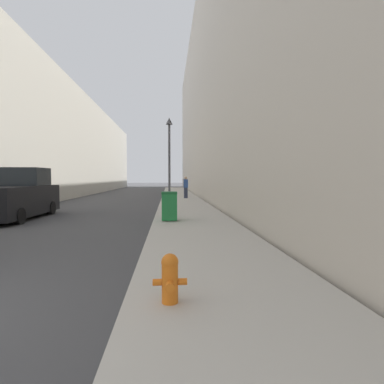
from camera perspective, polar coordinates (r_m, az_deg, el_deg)
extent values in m
cube|color=#B7B2A8|center=(21.20, -1.77, -1.94)|extent=(3.18, 60.00, 0.13)
cube|color=beige|center=(32.55, -30.55, 8.15)|extent=(12.00, 60.00, 10.15)
cube|color=beige|center=(31.36, 12.34, 17.17)|extent=(12.00, 60.00, 19.28)
cylinder|color=orange|center=(4.20, -4.23, -17.04)|extent=(0.22, 0.22, 0.51)
sphere|color=orange|center=(4.11, -4.24, -13.17)|extent=(0.23, 0.23, 0.23)
cylinder|color=orange|center=(4.09, -4.25, -12.24)|extent=(0.06, 0.06, 0.05)
cylinder|color=orange|center=(4.04, -4.22, -17.51)|extent=(0.11, 0.12, 0.11)
cylinder|color=orange|center=(4.20, -6.65, -16.71)|extent=(0.12, 0.09, 0.09)
cylinder|color=orange|center=(4.20, -1.81, -16.69)|extent=(0.12, 0.09, 0.09)
cube|color=#1E7538|center=(11.73, -4.33, -2.81)|extent=(0.58, 0.68, 1.01)
cube|color=#16572A|center=(11.69, -4.33, -0.15)|extent=(0.60, 0.70, 0.08)
cylinder|color=black|center=(12.07, -5.50, -4.85)|extent=(0.05, 0.16, 0.16)
cylinder|color=black|center=(12.07, -3.13, -4.84)|extent=(0.05, 0.16, 0.16)
cylinder|color=#4C4C51|center=(16.46, -4.31, -2.65)|extent=(0.23, 0.23, 0.25)
cylinder|color=#4C4C51|center=(16.39, -4.34, 4.86)|extent=(0.12, 0.12, 4.55)
cone|color=#4C4C51|center=(16.67, -4.37, 13.34)|extent=(0.36, 0.36, 0.36)
cube|color=black|center=(15.12, -30.74, -1.41)|extent=(2.01, 5.04, 1.26)
cube|color=black|center=(15.88, -29.42, 2.56)|extent=(1.85, 1.61, 0.82)
cylinder|color=black|center=(16.97, -31.19, -2.65)|extent=(0.24, 0.64, 0.64)
cylinder|color=black|center=(16.21, -25.27, -2.75)|extent=(0.24, 0.64, 0.64)
cylinder|color=black|center=(13.35, -30.07, -3.98)|extent=(0.24, 0.64, 0.64)
cube|color=#2D3347|center=(24.39, -1.19, -0.17)|extent=(0.30, 0.21, 0.86)
cube|color=#2D4C8C|center=(24.36, -1.19, 1.63)|extent=(0.36, 0.21, 0.68)
sphere|color=tan|center=(24.36, -1.19, 2.70)|extent=(0.23, 0.23, 0.23)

